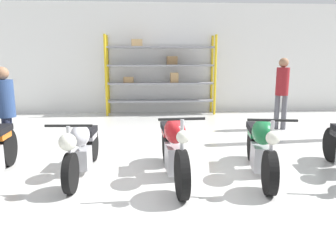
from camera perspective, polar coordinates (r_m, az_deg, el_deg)
The scene contains 8 objects.
ground_plane at distance 5.26m, azimuth 0.30°, elevation -8.38°, with size 30.00×30.00×0.00m, color silver.
back_wall at distance 11.19m, azimuth -2.05°, elevation 11.61°, with size 30.00×0.08×3.60m.
shelving_rack at distance 10.84m, azimuth -1.36°, elevation 9.21°, with size 3.57×0.63×2.56m.
motorcycle_silver at distance 5.25m, azimuth -14.74°, elevation -3.58°, with size 0.63×2.03×0.94m.
motorcycle_red at distance 4.94m, azimuth 0.97°, elevation -3.75°, with size 0.60×2.19×1.07m.
motorcycle_green at distance 5.29m, azimuth 15.83°, elevation -3.32°, with size 0.70×2.12×1.03m.
person_browsing at distance 6.30m, azimuth -26.47°, elevation 2.96°, with size 0.37×0.37×1.67m.
person_near_rack at distance 8.90m, azimuth 19.25°, elevation 6.38°, with size 0.44×0.44×1.83m.
Camera 1 is at (-0.36, -4.93, 1.79)m, focal length 35.00 mm.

